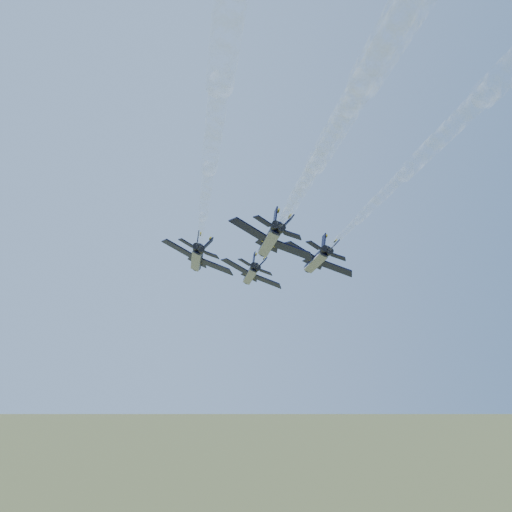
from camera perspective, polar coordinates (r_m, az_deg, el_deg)
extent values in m
cylinder|color=black|center=(107.84, -0.50, -1.81)|extent=(3.71, 12.85, 2.16)
cone|color=black|center=(115.30, -0.91, -2.39)|extent=(2.45, 2.74, 2.16)
ellipsoid|color=black|center=(111.13, -0.56, -1.83)|extent=(1.46, 2.42, 1.11)
cube|color=gray|center=(107.73, -0.64, -2.10)|extent=(2.88, 11.48, 1.00)
cube|color=black|center=(107.02, -2.04, -1.03)|extent=(5.58, 3.97, 2.51)
cube|color=yellow|center=(108.63, -2.09, -1.13)|extent=(4.94, 1.27, 2.48)
cube|color=black|center=(107.22, 1.09, -2.55)|extent=(5.91, 4.93, 2.51)
cube|color=yellow|center=(108.84, 1.00, -2.63)|extent=(4.64, 2.41, 2.48)
cube|color=black|center=(101.85, -1.14, -0.80)|extent=(2.62, 2.07, 1.18)
cube|color=black|center=(101.99, 0.89, -1.78)|extent=(2.76, 2.46, 1.18)
cube|color=black|center=(102.80, -0.26, -0.49)|extent=(0.72, 2.15, 2.49)
cube|color=black|center=(102.86, 0.56, -0.89)|extent=(2.06, 2.31, 1.92)
cylinder|color=black|center=(101.21, -0.32, -1.17)|extent=(1.53, 1.31, 1.40)
cylinder|color=black|center=(101.24, 0.12, -1.38)|extent=(1.53, 1.31, 1.40)
cylinder|color=black|center=(91.97, -5.87, -0.21)|extent=(3.71, 12.85, 2.16)
cone|color=black|center=(99.44, -5.94, -1.00)|extent=(2.45, 2.74, 2.16)
ellipsoid|color=black|center=(95.26, -5.76, -0.28)|extent=(1.46, 2.42, 1.11)
cube|color=gray|center=(91.87, -6.04, -0.55)|extent=(2.88, 11.48, 1.00)
cube|color=black|center=(91.47, -7.72, 0.72)|extent=(5.58, 3.97, 2.51)
cube|color=yellow|center=(93.08, -7.67, 0.57)|extent=(4.94, 1.27, 2.48)
cube|color=black|center=(91.05, -4.05, -1.07)|extent=(5.91, 4.93, 2.51)
cube|color=yellow|center=(92.67, -4.07, -1.18)|extent=(4.64, 2.41, 2.48)
cube|color=black|center=(86.19, -7.00, 1.10)|extent=(2.62, 2.07, 1.18)
cube|color=black|center=(85.91, -4.60, -0.07)|extent=(2.76, 2.46, 1.18)
cube|color=black|center=(86.99, -5.90, 1.44)|extent=(0.72, 2.15, 2.49)
cube|color=black|center=(86.88, -4.94, 0.98)|extent=(2.06, 2.31, 1.92)
cylinder|color=black|center=(85.38, -6.08, 0.67)|extent=(1.53, 1.31, 1.40)
cylinder|color=black|center=(85.32, -5.56, 0.42)|extent=(1.53, 1.31, 1.40)
cylinder|color=black|center=(93.67, 6.11, -0.40)|extent=(3.71, 12.85, 2.16)
cone|color=black|center=(100.97, 5.16, -1.16)|extent=(2.45, 2.74, 2.16)
ellipsoid|color=black|center=(96.93, 5.81, -0.46)|extent=(1.46, 2.42, 1.11)
cube|color=gray|center=(93.52, 5.96, -0.73)|extent=(2.88, 11.48, 1.00)
cube|color=black|center=(92.56, 4.39, 0.51)|extent=(5.58, 3.97, 2.51)
cube|color=yellow|center=(94.15, 4.23, 0.37)|extent=(4.94, 1.27, 2.48)
cube|color=black|center=(93.38, 7.97, -1.23)|extent=(5.91, 4.93, 2.51)
cube|color=yellow|center=(94.95, 7.74, -1.34)|extent=(4.64, 2.41, 2.48)
cube|color=black|center=(87.64, 5.81, 0.88)|extent=(2.62, 2.07, 1.18)
cube|color=black|center=(88.17, 8.14, -0.27)|extent=(2.76, 2.46, 1.18)
cube|color=black|center=(88.79, 6.75, 1.21)|extent=(0.72, 2.15, 2.49)
cube|color=black|center=(89.00, 7.68, 0.75)|extent=(2.06, 2.31, 1.92)
cylinder|color=black|center=(87.16, 6.81, 0.46)|extent=(1.53, 1.31, 1.40)
cylinder|color=black|center=(87.28, 7.31, 0.21)|extent=(1.53, 1.31, 1.40)
cylinder|color=black|center=(78.35, 1.43, 1.57)|extent=(3.71, 12.85, 2.16)
cone|color=black|center=(85.71, 0.71, 0.50)|extent=(2.45, 2.74, 2.16)
ellipsoid|color=black|center=(81.63, 1.26, 1.42)|extent=(1.46, 2.42, 1.11)
cube|color=gray|center=(78.20, 1.24, 1.18)|extent=(2.88, 11.48, 1.00)
cube|color=black|center=(77.53, -0.68, 2.68)|extent=(5.58, 3.97, 2.51)
cube|color=yellow|center=(79.13, -0.78, 2.47)|extent=(4.94, 1.27, 2.48)
cube|color=black|center=(77.77, 3.63, 0.58)|extent=(5.91, 4.93, 2.51)
cube|color=yellow|center=(79.37, 3.45, 0.41)|extent=(4.64, 2.41, 2.48)
cube|color=black|center=(72.46, 0.68, 3.28)|extent=(2.62, 2.07, 1.18)
cube|color=black|center=(72.62, 3.53, 1.88)|extent=(2.76, 2.46, 1.18)
cube|color=black|center=(73.50, 1.89, 3.65)|extent=(0.72, 2.15, 2.49)
cube|color=black|center=(73.56, 3.03, 3.09)|extent=(2.06, 2.31, 1.92)
cylinder|color=black|center=(71.82, 1.85, 2.79)|extent=(1.53, 1.31, 1.40)
cylinder|color=black|center=(71.86, 2.47, 2.49)|extent=(1.53, 1.31, 1.40)
cylinder|color=white|center=(93.47, 0.49, -0.43)|extent=(3.16, 16.40, 1.15)
cylinder|color=white|center=(78.46, 1.90, 1.56)|extent=(3.59, 16.45, 1.58)
cylinder|color=white|center=(63.65, 4.00, 4.49)|extent=(4.10, 16.52, 2.09)
cylinder|color=white|center=(49.24, 7.37, 9.14)|extent=(4.68, 16.59, 2.67)
cylinder|color=white|center=(35.73, 13.66, 17.37)|extent=(5.31, 16.67, 3.31)
cylinder|color=white|center=(77.59, -5.69, 1.75)|extent=(3.16, 16.40, 1.15)
cylinder|color=white|center=(62.58, -5.40, 4.77)|extent=(3.59, 16.45, 1.58)
cylinder|color=white|center=(47.86, -4.93, 9.68)|extent=(4.10, 16.52, 2.09)
cylinder|color=white|center=(33.80, -4.01, 18.80)|extent=(4.68, 16.59, 2.67)
cylinder|color=white|center=(79.71, 8.44, 1.47)|extent=(3.16, 16.40, 1.15)
cylinder|color=white|center=(65.34, 11.96, 4.30)|extent=(3.59, 16.45, 1.58)
cylinder|color=white|center=(51.60, 17.48, 8.63)|extent=(4.10, 16.52, 2.09)
cylinder|color=white|center=(64.27, 3.29, 4.33)|extent=(3.16, 16.40, 1.15)
cylinder|color=white|center=(49.80, 6.41, 8.89)|extent=(3.59, 16.45, 1.58)
cylinder|color=white|center=(36.16, 12.19, 16.94)|extent=(4.10, 16.52, 2.09)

